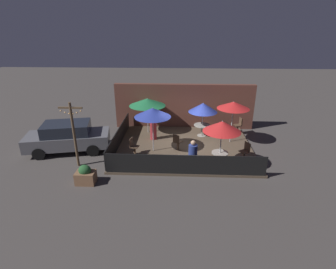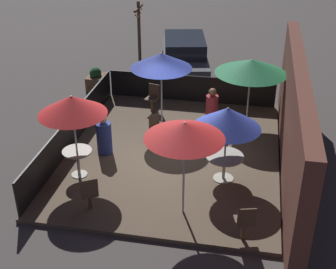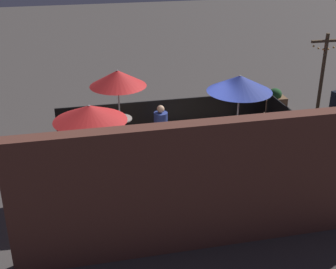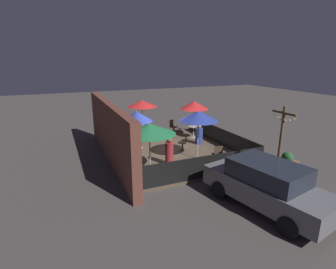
% 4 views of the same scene
% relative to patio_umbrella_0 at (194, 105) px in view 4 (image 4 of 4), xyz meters
% --- Properties ---
extents(ground_plane, '(60.00, 60.00, 0.00)m').
position_rel_patio_umbrella_0_xyz_m(ground_plane, '(-1.63, 2.24, -2.18)').
color(ground_plane, '#423D3A').
extents(patio_deck, '(7.43, 6.07, 0.12)m').
position_rel_patio_umbrella_0_xyz_m(patio_deck, '(-1.63, 2.24, -2.12)').
color(patio_deck, brown).
rests_on(patio_deck, ground_plane).
extents(building_wall, '(9.03, 0.36, 2.94)m').
position_rel_patio_umbrella_0_xyz_m(building_wall, '(-1.63, 5.50, -0.71)').
color(building_wall, brown).
rests_on(building_wall, ground_plane).
extents(fence_front, '(7.23, 0.05, 0.95)m').
position_rel_patio_umbrella_0_xyz_m(fence_front, '(-1.63, -0.75, -1.58)').
color(fence_front, black).
rests_on(fence_front, patio_deck).
extents(fence_side_left, '(0.05, 5.87, 0.95)m').
position_rel_patio_umbrella_0_xyz_m(fence_side_left, '(-5.30, 2.24, -1.58)').
color(fence_side_left, black).
rests_on(fence_side_left, patio_deck).
extents(patio_umbrella_0, '(1.74, 1.74, 2.30)m').
position_rel_patio_umbrella_0_xyz_m(patio_umbrella_0, '(0.00, 0.00, 0.00)').
color(patio_umbrella_0, '#B2B2B7').
rests_on(patio_umbrella_0, patio_deck).
extents(patio_umbrella_1, '(1.72, 1.72, 2.07)m').
position_rel_patio_umbrella_0_xyz_m(patio_umbrella_1, '(-0.55, 3.81, -0.26)').
color(patio_umbrella_1, '#B2B2B7').
rests_on(patio_umbrella_1, patio_deck).
extents(patio_umbrella_2, '(2.22, 2.22, 2.18)m').
position_rel_patio_umbrella_0_xyz_m(patio_umbrella_2, '(-3.90, 4.26, -0.10)').
color(patio_umbrella_2, '#B2B2B7').
rests_on(patio_umbrella_2, patio_deck).
extents(patio_umbrella_3, '(1.89, 1.89, 2.40)m').
position_rel_patio_umbrella_0_xyz_m(patio_umbrella_3, '(-3.30, 1.58, 0.10)').
color(patio_umbrella_3, '#B2B2B7').
rests_on(patio_umbrella_3, patio_deck).
extents(patio_umbrella_4, '(1.80, 1.80, 2.39)m').
position_rel_patio_umbrella_0_xyz_m(patio_umbrella_4, '(1.04, 2.99, 0.13)').
color(patio_umbrella_4, '#B2B2B7').
rests_on(patio_umbrella_4, patio_deck).
extents(dining_table_0, '(0.78, 0.78, 0.75)m').
position_rel_patio_umbrella_0_xyz_m(dining_table_0, '(0.00, -0.00, -1.47)').
color(dining_table_0, '#9E998E').
rests_on(dining_table_0, patio_deck).
extents(dining_table_1, '(0.99, 0.99, 0.70)m').
position_rel_patio_umbrella_0_xyz_m(dining_table_1, '(-0.55, 3.81, -1.49)').
color(dining_table_1, '#9E998E').
rests_on(dining_table_1, patio_deck).
extents(patio_chair_0, '(0.49, 0.49, 0.95)m').
position_rel_patio_umbrella_0_xyz_m(patio_chair_0, '(1.80, 4.45, -1.53)').
color(patio_chair_0, '#4C3828').
rests_on(patio_chair_0, patio_deck).
extents(patio_chair_1, '(0.56, 0.56, 0.94)m').
position_rel_patio_umbrella_0_xyz_m(patio_chair_1, '(-2.02, 1.70, -1.54)').
color(patio_chair_1, '#4C3828').
rests_on(patio_chair_1, patio_deck).
extents(patio_chair_2, '(0.55, 0.55, 0.90)m').
position_rel_patio_umbrella_0_xyz_m(patio_chair_2, '(1.38, 0.80, -1.57)').
color(patio_chair_2, '#4C3828').
rests_on(patio_chair_2, patio_deck).
extents(patio_chair_3, '(0.49, 0.49, 0.92)m').
position_rel_patio_umbrella_0_xyz_m(patio_chair_3, '(-4.29, 1.07, -1.56)').
color(patio_chair_3, '#4C3828').
rests_on(patio_chair_3, patio_deck).
extents(patron_0, '(0.50, 0.50, 1.32)m').
position_rel_patio_umbrella_0_xyz_m(patron_0, '(-3.45, 3.16, -1.46)').
color(patron_0, maroon).
rests_on(patron_0, patio_deck).
extents(patron_1, '(0.46, 0.46, 1.19)m').
position_rel_patio_umbrella_0_xyz_m(patron_1, '(-1.25, 0.33, -1.54)').
color(patron_1, navy).
rests_on(patron_1, patio_deck).
extents(planter_box, '(0.83, 0.58, 0.89)m').
position_rel_patio_umbrella_0_xyz_m(planter_box, '(-5.95, -1.52, -1.79)').
color(planter_box, brown).
rests_on(planter_box, ground_plane).
extents(light_post, '(1.10, 0.12, 3.20)m').
position_rel_patio_umbrella_0_xyz_m(light_post, '(-6.85, 0.00, -0.36)').
color(light_post, brown).
rests_on(light_post, ground_plane).
extents(parked_car_0, '(4.58, 2.54, 1.62)m').
position_rel_patio_umbrella_0_xyz_m(parked_car_0, '(-7.92, 1.58, -1.33)').
color(parked_car_0, '#5B5B60').
rests_on(parked_car_0, ground_plane).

